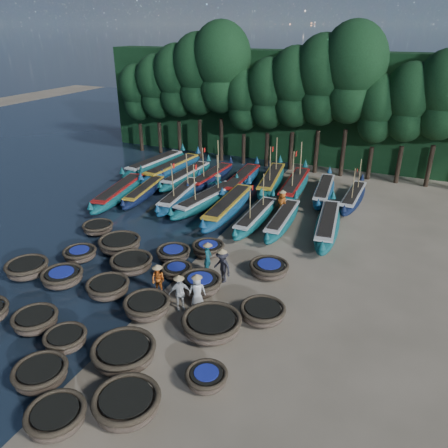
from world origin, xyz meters
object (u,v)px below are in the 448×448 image
at_px(long_boat_9, 155,164).
at_px(long_boat_13, 241,181).
at_px(long_boat_14, 271,180).
at_px(coracle_6, 35,320).
at_px(long_boat_15, 295,186).
at_px(fisherman_1, 208,256).
at_px(coracle_11, 62,277).
at_px(coracle_23, 208,249).
at_px(coracle_21, 120,244).
at_px(fisherman_3, 222,266).
at_px(coracle_14, 212,324).
at_px(coracle_18, 200,284).
at_px(coracle_20, 98,228).
at_px(coracle_12, 108,288).
at_px(long_boat_2, 145,191).
at_px(long_boat_4, 207,200).
at_px(coracle_17, 177,271).
at_px(fisherman_4, 179,292).
at_px(fisherman_2, 158,279).
at_px(coracle_10, 27,268).
at_px(fisherman_5, 218,185).
at_px(fisherman_6, 282,202).
at_px(long_boat_7, 283,220).
at_px(coracle_8, 124,353).
at_px(coracle_9, 207,378).
at_px(coracle_15, 80,254).
at_px(coracle_4, 127,404).
at_px(coracle_24, 269,268).
at_px(long_boat_8, 327,225).
at_px(long_boat_3, 181,195).
at_px(long_boat_12, 211,177).
at_px(long_boat_6, 256,217).
at_px(coracle_3, 56,417).
at_px(long_boat_1, 119,192).
at_px(long_boat_10, 172,168).
at_px(fisherman_0, 197,290).
at_px(long_boat_11, 186,176).
at_px(coracle_16, 131,263).
at_px(coracle_22, 173,253).
at_px(coracle_2, 41,374).
at_px(long_boat_5, 228,206).

height_order(long_boat_9, long_boat_13, long_boat_9).
bearing_deg(long_boat_14, coracle_6, -107.85).
distance_m(long_boat_15, fisherman_1, 13.63).
height_order(coracle_6, coracle_11, same).
distance_m(coracle_23, fisherman_1, 1.93).
distance_m(coracle_21, fisherman_3, 6.88).
xyz_separation_m(coracle_14, coracle_18, (-1.88, 2.62, 0.01)).
bearing_deg(coracle_20, coracle_12, -47.48).
xyz_separation_m(long_boat_2, long_boat_4, (5.19, 0.24, 0.08)).
xyz_separation_m(coracle_17, fisherman_4, (1.56, -2.42, 0.55)).
bearing_deg(fisherman_2, coracle_10, -163.03).
bearing_deg(fisherman_5, fisherman_6, -19.71).
relative_size(coracle_20, long_boat_7, 0.28).
bearing_deg(coracle_8, coracle_9, 3.67).
bearing_deg(coracle_15, coracle_21, 51.71).
relative_size(coracle_4, coracle_21, 1.02).
xyz_separation_m(coracle_9, long_boat_4, (-7.59, 15.56, 0.21)).
height_order(coracle_24, long_boat_8, long_boat_8).
bearing_deg(fisherman_4, coracle_11, 146.18).
xyz_separation_m(long_boat_3, long_boat_12, (0.24, 4.73, -0.01)).
relative_size(long_boat_3, long_boat_13, 0.92).
bearing_deg(coracle_18, long_boat_13, 104.54).
height_order(coracle_10, coracle_11, coracle_10).
bearing_deg(coracle_12, long_boat_15, 75.95).
relative_size(coracle_8, coracle_20, 1.36).
relative_size(long_boat_6, long_boat_7, 1.01).
relative_size(coracle_3, coracle_17, 1.07).
xyz_separation_m(long_boat_1, long_boat_10, (0.69, 6.74, 0.04)).
height_order(coracle_21, fisherman_0, fisherman_0).
relative_size(long_boat_10, long_boat_11, 1.11).
xyz_separation_m(coracle_18, long_boat_2, (-9.79, 9.94, 0.00)).
height_order(coracle_3, coracle_6, coracle_3).
bearing_deg(coracle_20, coracle_6, -67.11).
bearing_deg(fisherman_2, fisherman_6, 83.04).
distance_m(coracle_16, long_boat_7, 10.43).
distance_m(coracle_6, coracle_12, 3.61).
relative_size(coracle_14, long_boat_1, 0.35).
xyz_separation_m(coracle_6, long_boat_6, (4.93, 14.24, 0.09)).
bearing_deg(coracle_12, coracle_22, 75.82).
height_order(coracle_2, long_boat_11, long_boat_11).
bearing_deg(long_boat_15, long_boat_12, -178.67).
height_order(long_boat_8, long_boat_14, long_boat_14).
xyz_separation_m(long_boat_7, fisherman_2, (-3.28, -9.95, 0.31)).
bearing_deg(coracle_6, fisherman_2, 53.23).
bearing_deg(long_boat_5, coracle_22, -94.32).
bearing_deg(coracle_16, coracle_17, 9.82).
height_order(long_boat_15, fisherman_0, long_boat_15).
distance_m(long_boat_6, long_boat_13, 7.13).
relative_size(coracle_20, long_boat_9, 0.24).
bearing_deg(long_boat_12, long_boat_9, 171.43).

